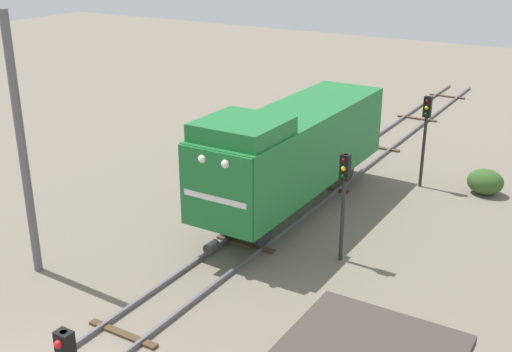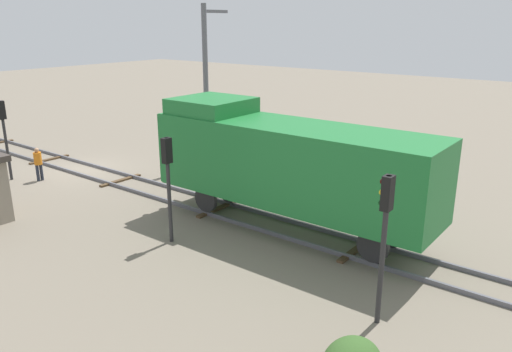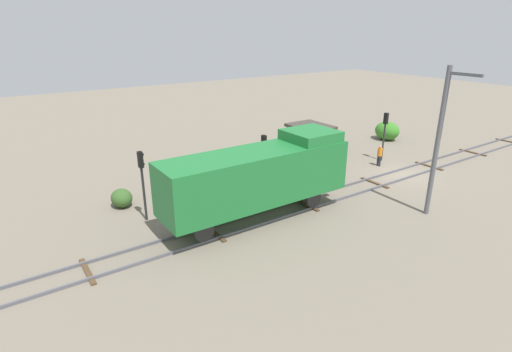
{
  "view_description": "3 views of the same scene",
  "coord_description": "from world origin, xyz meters",
  "px_view_note": "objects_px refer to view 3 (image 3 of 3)",
  "views": [
    {
      "loc": [
        11.18,
        -7.86,
        10.69
      ],
      "look_at": [
        -1.34,
        12.7,
        1.47
      ],
      "focal_mm": 45.0,
      "sensor_mm": 36.0,
      "label": 1
    },
    {
      "loc": [
        14.77,
        23.2,
        7.71
      ],
      "look_at": [
        0.72,
        12.41,
        2.19
      ],
      "focal_mm": 35.0,
      "sensor_mm": 36.0,
      "label": 2
    },
    {
      "loc": [
        -17.06,
        25.18,
        10.42
      ],
      "look_at": [
        0.97,
        12.85,
        2.28
      ],
      "focal_mm": 28.0,
      "sensor_mm": 36.0,
      "label": 3
    }
  ],
  "objects_px": {
    "locomotive": "(260,174)",
    "relay_hut": "(310,141)",
    "traffic_signal_far": "(142,173)",
    "traffic_signal_mid": "(264,152)",
    "worker_near_track": "(380,154)",
    "catenary_mast": "(439,140)",
    "traffic_signal_near": "(385,128)"
  },
  "relations": [
    {
      "from": "traffic_signal_far",
      "to": "relay_hut",
      "type": "distance_m",
      "value": 16.42
    },
    {
      "from": "traffic_signal_near",
      "to": "traffic_signal_mid",
      "type": "height_order",
      "value": "traffic_signal_near"
    },
    {
      "from": "locomotive",
      "to": "traffic_signal_near",
      "type": "height_order",
      "value": "locomotive"
    },
    {
      "from": "locomotive",
      "to": "traffic_signal_mid",
      "type": "bearing_deg",
      "value": -38.6
    },
    {
      "from": "traffic_signal_near",
      "to": "catenary_mast",
      "type": "height_order",
      "value": "catenary_mast"
    },
    {
      "from": "traffic_signal_near",
      "to": "relay_hut",
      "type": "height_order",
      "value": "traffic_signal_near"
    },
    {
      "from": "traffic_signal_far",
      "to": "locomotive",
      "type": "bearing_deg",
      "value": -123.54
    },
    {
      "from": "traffic_signal_near",
      "to": "catenary_mast",
      "type": "bearing_deg",
      "value": 144.03
    },
    {
      "from": "locomotive",
      "to": "relay_hut",
      "type": "distance_m",
      "value": 12.94
    },
    {
      "from": "traffic_signal_far",
      "to": "worker_near_track",
      "type": "bearing_deg",
      "value": -93.66
    },
    {
      "from": "worker_near_track",
      "to": "traffic_signal_mid",
      "type": "bearing_deg",
      "value": -2.06
    },
    {
      "from": "traffic_signal_mid",
      "to": "relay_hut",
      "type": "bearing_deg",
      "value": -62.09
    },
    {
      "from": "catenary_mast",
      "to": "traffic_signal_near",
      "type": "bearing_deg",
      "value": -35.97
    },
    {
      "from": "locomotive",
      "to": "traffic_signal_mid",
      "type": "xyz_separation_m",
      "value": [
        3.4,
        -2.71,
        -0.07
      ]
    },
    {
      "from": "worker_near_track",
      "to": "catenary_mast",
      "type": "bearing_deg",
      "value": 61.37
    },
    {
      "from": "worker_near_track",
      "to": "catenary_mast",
      "type": "xyz_separation_m",
      "value": [
        -7.46,
        4.65,
        3.55
      ]
    },
    {
      "from": "traffic_signal_far",
      "to": "traffic_signal_mid",
      "type": "bearing_deg",
      "value": -91.41
    },
    {
      "from": "traffic_signal_mid",
      "to": "locomotive",
      "type": "bearing_deg",
      "value": 141.4
    },
    {
      "from": "traffic_signal_far",
      "to": "catenary_mast",
      "type": "height_order",
      "value": "catenary_mast"
    },
    {
      "from": "locomotive",
      "to": "traffic_signal_near",
      "type": "relative_size",
      "value": 2.9
    },
    {
      "from": "traffic_signal_near",
      "to": "worker_near_track",
      "type": "relative_size",
      "value": 2.35
    },
    {
      "from": "relay_hut",
      "to": "locomotive",
      "type": "bearing_deg",
      "value": 125.66
    },
    {
      "from": "traffic_signal_near",
      "to": "catenary_mast",
      "type": "distance_m",
      "value": 10.35
    },
    {
      "from": "traffic_signal_near",
      "to": "relay_hut",
      "type": "distance_m",
      "value": 6.17
    },
    {
      "from": "catenary_mast",
      "to": "worker_near_track",
      "type": "bearing_deg",
      "value": -31.96
    },
    {
      "from": "traffic_signal_mid",
      "to": "worker_near_track",
      "type": "relative_size",
      "value": 2.28
    },
    {
      "from": "catenary_mast",
      "to": "traffic_signal_far",
      "type": "bearing_deg",
      "value": 58.43
    },
    {
      "from": "traffic_signal_near",
      "to": "traffic_signal_mid",
      "type": "xyz_separation_m",
      "value": [
        0.2,
        11.94,
        -0.08
      ]
    },
    {
      "from": "locomotive",
      "to": "relay_hut",
      "type": "bearing_deg",
      "value": -54.34
    },
    {
      "from": "catenary_mast",
      "to": "traffic_signal_mid",
      "type": "bearing_deg",
      "value": 35.11
    },
    {
      "from": "locomotive",
      "to": "catenary_mast",
      "type": "height_order",
      "value": "catenary_mast"
    },
    {
      "from": "locomotive",
      "to": "worker_near_track",
      "type": "bearing_deg",
      "value": -79.78
    }
  ]
}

